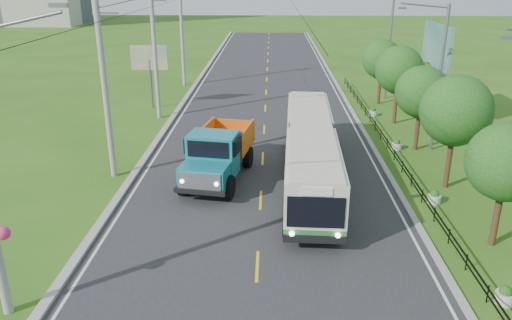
{
  "coord_description": "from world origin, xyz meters",
  "views": [
    {
      "loc": [
        0.46,
        -16.66,
        10.73
      ],
      "look_at": [
        -0.25,
        6.7,
        1.9
      ],
      "focal_mm": 35.0,
      "sensor_mm": 36.0,
      "label": 1
    }
  ],
  "objects_px": {
    "tree_fifth": "(399,72)",
    "planter_far": "(373,112)",
    "planter_near": "(434,197)",
    "billboard_right": "(436,52)",
    "pole_far": "(182,34)",
    "tree_back": "(382,61)",
    "bus": "(310,148)",
    "planter_front": "(505,296)",
    "dump_truck": "(218,151)",
    "tree_fourth": "(422,94)",
    "tree_second": "(506,165)",
    "planter_mid": "(397,145)",
    "pole_near": "(105,86)",
    "streetlight_far": "(388,43)",
    "billboard_left": "(149,62)",
    "tree_third": "(456,114)",
    "pole_mid": "(155,52)",
    "streetlight_mid": "(438,74)"
  },
  "relations": [
    {
      "from": "tree_second",
      "to": "planter_front",
      "type": "relative_size",
      "value": 7.91
    },
    {
      "from": "streetlight_mid",
      "to": "dump_truck",
      "type": "bearing_deg",
      "value": -157.93
    },
    {
      "from": "pole_near",
      "to": "billboard_right",
      "type": "xyz_separation_m",
      "value": [
        20.56,
        11.0,
        0.25
      ]
    },
    {
      "from": "pole_far",
      "to": "tree_fifth",
      "type": "bearing_deg",
      "value": -35.36
    },
    {
      "from": "bus",
      "to": "billboard_right",
      "type": "bearing_deg",
      "value": 51.55
    },
    {
      "from": "pole_far",
      "to": "planter_mid",
      "type": "relative_size",
      "value": 14.93
    },
    {
      "from": "billboard_left",
      "to": "planter_far",
      "type": "bearing_deg",
      "value": -6.31
    },
    {
      "from": "tree_second",
      "to": "streetlight_mid",
      "type": "bearing_deg",
      "value": 86.21
    },
    {
      "from": "planter_far",
      "to": "streetlight_mid",
      "type": "bearing_deg",
      "value": -75.68
    },
    {
      "from": "tree_fourth",
      "to": "tree_back",
      "type": "distance_m",
      "value": 12.0
    },
    {
      "from": "pole_near",
      "to": "billboard_left",
      "type": "bearing_deg",
      "value": 94.72
    },
    {
      "from": "planter_front",
      "to": "dump_truck",
      "type": "height_order",
      "value": "dump_truck"
    },
    {
      "from": "tree_third",
      "to": "planter_near",
      "type": "bearing_deg",
      "value": -120.41
    },
    {
      "from": "tree_back",
      "to": "planter_front",
      "type": "height_order",
      "value": "tree_back"
    },
    {
      "from": "planter_near",
      "to": "tree_third",
      "type": "bearing_deg",
      "value": 59.59
    },
    {
      "from": "tree_second",
      "to": "tree_fifth",
      "type": "xyz_separation_m",
      "value": [
        0.0,
        18.0,
        0.33
      ]
    },
    {
      "from": "pole_near",
      "to": "streetlight_mid",
      "type": "distance_m",
      "value": 19.56
    },
    {
      "from": "pole_far",
      "to": "tree_second",
      "type": "xyz_separation_m",
      "value": [
        18.12,
        -30.86,
        -1.57
      ]
    },
    {
      "from": "pole_far",
      "to": "pole_mid",
      "type": "bearing_deg",
      "value": -90.0
    },
    {
      "from": "pole_far",
      "to": "tree_second",
      "type": "height_order",
      "value": "pole_far"
    },
    {
      "from": "pole_far",
      "to": "tree_third",
      "type": "xyz_separation_m",
      "value": [
        18.12,
        -24.86,
        -1.11
      ]
    },
    {
      "from": "tree_third",
      "to": "tree_fifth",
      "type": "xyz_separation_m",
      "value": [
        -0.0,
        12.0,
        -0.13
      ]
    },
    {
      "from": "tree_third",
      "to": "billboard_left",
      "type": "height_order",
      "value": "tree_third"
    },
    {
      "from": "pole_mid",
      "to": "tree_fifth",
      "type": "distance_m",
      "value": 18.18
    },
    {
      "from": "planter_front",
      "to": "pole_near",
      "type": "bearing_deg",
      "value": 146.88
    },
    {
      "from": "pole_mid",
      "to": "tree_second",
      "type": "bearing_deg",
      "value": -46.15
    },
    {
      "from": "tree_fourth",
      "to": "planter_near",
      "type": "bearing_deg",
      "value": -98.77
    },
    {
      "from": "dump_truck",
      "to": "planter_near",
      "type": "bearing_deg",
      "value": -4.25
    },
    {
      "from": "streetlight_mid",
      "to": "tree_fourth",
      "type": "bearing_deg",
      "value": 169.85
    },
    {
      "from": "tree_fourth",
      "to": "tree_fifth",
      "type": "relative_size",
      "value": 0.93
    },
    {
      "from": "pole_mid",
      "to": "streetlight_far",
      "type": "relative_size",
      "value": 1.1
    },
    {
      "from": "tree_back",
      "to": "planter_far",
      "type": "xyz_separation_m",
      "value": [
        -1.26,
        -4.14,
        -3.37
      ]
    },
    {
      "from": "pole_near",
      "to": "tree_fourth",
      "type": "bearing_deg",
      "value": 15.84
    },
    {
      "from": "tree_fifth",
      "to": "planter_far",
      "type": "bearing_deg",
      "value": 124.05
    },
    {
      "from": "planter_near",
      "to": "billboard_right",
      "type": "distance_m",
      "value": 15.34
    },
    {
      "from": "pole_far",
      "to": "billboard_right",
      "type": "distance_m",
      "value": 24.33
    },
    {
      "from": "pole_mid",
      "to": "planter_front",
      "type": "xyz_separation_m",
      "value": [
        16.86,
        -23.0,
        -4.81
      ]
    },
    {
      "from": "tree_fifth",
      "to": "planter_front",
      "type": "height_order",
      "value": "tree_fifth"
    },
    {
      "from": "tree_second",
      "to": "pole_near",
      "type": "bearing_deg",
      "value": 159.26
    },
    {
      "from": "planter_far",
      "to": "tree_second",
      "type": "bearing_deg",
      "value": -86.38
    },
    {
      "from": "streetlight_mid",
      "to": "planter_far",
      "type": "bearing_deg",
      "value": 104.32
    },
    {
      "from": "pole_far",
      "to": "planter_mid",
      "type": "height_order",
      "value": "pole_far"
    },
    {
      "from": "planter_far",
      "to": "bus",
      "type": "height_order",
      "value": "bus"
    },
    {
      "from": "billboard_right",
      "to": "planter_front",
      "type": "bearing_deg",
      "value": -99.55
    },
    {
      "from": "streetlight_far",
      "to": "planter_front",
      "type": "height_order",
      "value": "streetlight_far"
    },
    {
      "from": "pole_near",
      "to": "streetlight_mid",
      "type": "bearing_deg",
      "value": 14.81
    },
    {
      "from": "tree_second",
      "to": "billboard_left",
      "type": "relative_size",
      "value": 1.02
    },
    {
      "from": "streetlight_mid",
      "to": "planter_near",
      "type": "distance_m",
      "value": 9.46
    },
    {
      "from": "pole_far",
      "to": "billboard_left",
      "type": "xyz_separation_m",
      "value": [
        -1.24,
        -9.0,
        -1.23
      ]
    },
    {
      "from": "tree_fourth",
      "to": "streetlight_mid",
      "type": "distance_m",
      "value": 1.54
    }
  ]
}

